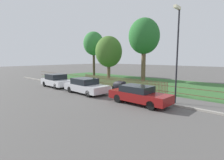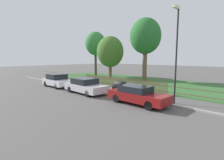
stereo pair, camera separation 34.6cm
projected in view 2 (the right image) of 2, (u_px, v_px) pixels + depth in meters
name	position (u px, v px, depth m)	size (l,w,h in m)	color
ground_plane	(98.00, 92.00, 16.51)	(120.00, 120.00, 0.00)	#565451
kerb_stone	(99.00, 91.00, 16.57)	(35.36, 0.20, 0.12)	#9E998E
grass_strip	(146.00, 83.00, 22.49)	(35.36, 10.76, 0.01)	#33602D
park_fence	(119.00, 83.00, 18.56)	(35.36, 0.05, 1.13)	brown
parked_car_silver_hatchback	(58.00, 80.00, 19.29)	(3.99, 1.96, 1.42)	silver
parked_car_black_saloon	(86.00, 86.00, 15.81)	(4.46, 2.02, 1.36)	#BCBCC1
parked_car_navy_estate	(137.00, 95.00, 12.09)	(4.40, 1.70, 1.27)	maroon
covered_motorcycle	(120.00, 86.00, 16.09)	(1.83, 0.80, 1.07)	black
tree_nearest_kerb	(95.00, 44.00, 30.67)	(3.57, 3.57, 7.74)	#473828
tree_behind_motorcycle	(110.00, 52.00, 27.01)	(4.15, 4.15, 6.52)	brown
tree_mid_park	(145.00, 37.00, 23.43)	(4.17, 4.17, 8.50)	brown
street_lamp	(176.00, 45.00, 11.71)	(0.20, 0.79, 6.54)	black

